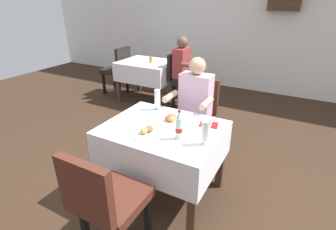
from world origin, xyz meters
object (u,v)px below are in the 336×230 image
object	(u,v)px
beer_glass_left	(157,99)
cola_bottle_primary	(179,126)
beer_glass_middle	(205,133)
chair_near_camera_side	(106,200)
main_dining_table	(163,143)
seated_diner_far	(194,106)
background_table_tumbler	(151,60)
napkin_cutlery_set	(209,124)
chair_far_diner_seat	(196,114)
plate_far_diner	(171,119)
background_dining_table	(148,71)
background_chair_left	(118,68)
plate_near_camera	(145,132)
background_chair_right	(182,77)
background_patron	(185,69)

from	to	relation	value
beer_glass_left	cola_bottle_primary	xyz separation A→B (m)	(0.47, -0.44, -0.00)
beer_glass_left	beer_glass_middle	world-z (taller)	beer_glass_left
chair_near_camera_side	beer_glass_middle	xyz separation A→B (m)	(0.45, 0.71, 0.31)
main_dining_table	seated_diner_far	xyz separation A→B (m)	(0.00, 0.71, 0.13)
seated_diner_far	background_table_tumbler	world-z (taller)	seated_diner_far
beer_glass_middle	napkin_cutlery_set	world-z (taller)	beer_glass_middle
chair_far_diner_seat	seated_diner_far	distance (m)	0.19
seated_diner_far	beer_glass_left	distance (m)	0.49
background_table_tumbler	main_dining_table	bearing A→B (deg)	-55.46
main_dining_table	chair_near_camera_side	size ratio (longest dim) A/B	1.11
plate_far_diner	background_dining_table	bearing A→B (deg)	127.87
seated_diner_far	beer_glass_middle	distance (m)	0.94
background_chair_left	chair_near_camera_side	bearing A→B (deg)	-52.53
plate_near_camera	cola_bottle_primary	size ratio (longest dim) A/B	0.86
seated_diner_far	beer_glass_middle	size ratio (longest dim) A/B	5.97
main_dining_table	background_chair_right	xyz separation A→B (m)	(-0.84, 2.16, -0.03)
seated_diner_far	background_patron	xyz separation A→B (m)	(-0.79, 1.45, 0.00)
chair_near_camera_side	background_chair_left	distance (m)	3.75
seated_diner_far	beer_glass_left	world-z (taller)	seated_diner_far
seated_diner_far	plate_near_camera	world-z (taller)	seated_diner_far
chair_far_diner_seat	background_dining_table	distance (m)	2.05
cola_bottle_primary	background_patron	distance (m)	2.50
seated_diner_far	napkin_cutlery_set	xyz separation A→B (m)	(0.36, -0.47, 0.05)
background_dining_table	beer_glass_left	bearing A→B (deg)	-54.44
plate_near_camera	background_table_tumbler	world-z (taller)	background_table_tumbler
main_dining_table	napkin_cutlery_set	bearing A→B (deg)	33.76
main_dining_table	cola_bottle_primary	bearing A→B (deg)	-28.62
plate_far_diner	beer_glass_middle	bearing A→B (deg)	-29.36
chair_near_camera_side	beer_glass_left	bearing A→B (deg)	102.25
seated_diner_far	background_chair_left	world-z (taller)	seated_diner_far
background_chair_left	main_dining_table	bearing A→B (deg)	-43.39
plate_near_camera	napkin_cutlery_set	world-z (taller)	plate_near_camera
seated_diner_far	beer_glass_left	bearing A→B (deg)	-123.05
plate_far_diner	background_chair_left	distance (m)	3.06
beer_glass_left	beer_glass_middle	distance (m)	0.82
beer_glass_middle	plate_near_camera	bearing A→B (deg)	-171.05
background_chair_left	beer_glass_middle	bearing A→B (deg)	-39.69
beer_glass_middle	background_chair_left	xyz separation A→B (m)	(-2.73, 2.27, -0.31)
plate_near_camera	plate_far_diner	distance (m)	0.34
background_chair_left	seated_diner_far	bearing A→B (deg)	-32.32
seated_diner_far	chair_far_diner_seat	bearing A→B (deg)	92.52
chair_near_camera_side	background_table_tumbler	xyz separation A→B (m)	(-1.46, 2.93, 0.26)
background_patron	background_table_tumbler	distance (m)	0.68
background_chair_right	background_chair_left	bearing A→B (deg)	-180.00
beer_glass_left	background_patron	size ratio (longest dim) A/B	0.18
background_dining_table	napkin_cutlery_set	bearing A→B (deg)	-44.92
background_dining_table	background_chair_left	world-z (taller)	background_chair_left
chair_near_camera_side	napkin_cutlery_set	size ratio (longest dim) A/B	4.95
chair_far_diner_seat	plate_far_diner	bearing A→B (deg)	-89.08
chair_far_diner_seat	seated_diner_far	xyz separation A→B (m)	(0.00, -0.11, 0.16)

